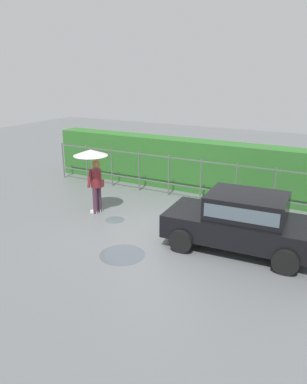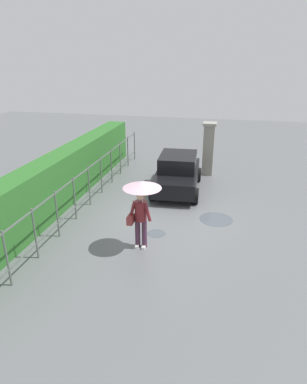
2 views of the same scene
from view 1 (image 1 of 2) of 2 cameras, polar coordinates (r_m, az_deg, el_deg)
ground_plane at (r=10.45m, az=-0.21°, el=-6.44°), size 40.00×40.00×0.00m
car at (r=9.57m, az=13.49°, el=-4.13°), size 3.82×2.03×1.48m
pedestrian at (r=11.63m, az=-9.30°, el=4.02°), size 1.06×1.06×2.07m
fence_section at (r=12.86m, az=7.30°, el=2.15°), size 12.40×0.05×1.50m
hedge_row at (r=13.81m, az=8.97°, el=3.74°), size 13.35×0.90×1.90m
puddle_near at (r=9.36m, az=-4.84°, el=-9.61°), size 1.14×1.14×0.00m
puddle_far at (r=11.42m, az=-5.99°, el=-4.30°), size 0.59×0.59×0.00m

